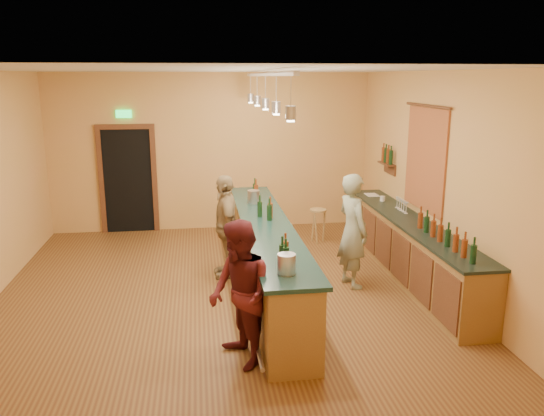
{
  "coord_description": "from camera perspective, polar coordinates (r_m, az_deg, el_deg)",
  "views": [
    {
      "loc": [
        -0.29,
        -7.38,
        3.11
      ],
      "look_at": [
        0.78,
        0.2,
        1.21
      ],
      "focal_mm": 35.0,
      "sensor_mm": 36.0,
      "label": 1
    }
  ],
  "objects": [
    {
      "name": "floor",
      "position": [
        8.02,
        -5.41,
        -8.94
      ],
      "size": [
        7.0,
        7.0,
        0.0
      ],
      "primitive_type": "plane",
      "color": "brown",
      "rests_on": "ground"
    },
    {
      "name": "ceiling",
      "position": [
        7.39,
        -5.99,
        14.58
      ],
      "size": [
        6.5,
        7.0,
        0.02
      ],
      "primitive_type": "cube",
      "color": "silver",
      "rests_on": "wall_back"
    },
    {
      "name": "wall_back",
      "position": [
        10.99,
        -6.5,
        5.96
      ],
      "size": [
        6.5,
        0.02,
        3.2
      ],
      "primitive_type": "cube",
      "color": "tan",
      "rests_on": "floor"
    },
    {
      "name": "wall_front",
      "position": [
        4.18,
        -3.52,
        -7.25
      ],
      "size": [
        6.5,
        0.02,
        3.2
      ],
      "primitive_type": "cube",
      "color": "tan",
      "rests_on": "floor"
    },
    {
      "name": "wall_right",
      "position": [
        8.33,
        17.28,
        2.87
      ],
      "size": [
        0.02,
        7.0,
        3.2
      ],
      "primitive_type": "cube",
      "color": "tan",
      "rests_on": "floor"
    },
    {
      "name": "doorway",
      "position": [
        11.13,
        -15.23,
        3.19
      ],
      "size": [
        1.15,
        0.09,
        2.48
      ],
      "color": "black",
      "rests_on": "wall_back"
    },
    {
      "name": "tapestry",
      "position": [
        8.64,
        16.16,
        5.01
      ],
      "size": [
        0.03,
        1.4,
        1.6
      ],
      "primitive_type": "cube",
      "color": "maroon",
      "rests_on": "wall_right"
    },
    {
      "name": "bottle_shelf",
      "position": [
        10.01,
        12.31,
        5.34
      ],
      "size": [
        0.17,
        0.55,
        0.54
      ],
      "color": "#482215",
      "rests_on": "wall_right"
    },
    {
      "name": "back_counter",
      "position": [
        8.64,
        14.57,
        -4.18
      ],
      "size": [
        0.6,
        4.55,
        1.27
      ],
      "color": "brown",
      "rests_on": "floor"
    },
    {
      "name": "tasting_bar",
      "position": [
        7.85,
        -0.67,
        -4.64
      ],
      "size": [
        0.74,
        5.1,
        1.38
      ],
      "color": "brown",
      "rests_on": "floor"
    },
    {
      "name": "pendant_track",
      "position": [
        7.45,
        -0.71,
        12.97
      ],
      "size": [
        0.11,
        4.6,
        0.5
      ],
      "color": "silver",
      "rests_on": "ceiling"
    },
    {
      "name": "bartender",
      "position": [
        8.02,
        8.67,
        -2.44
      ],
      "size": [
        0.57,
        0.72,
        1.74
      ],
      "primitive_type": "imported",
      "rotation": [
        0.0,
        0.0,
        1.84
      ],
      "color": "gray",
      "rests_on": "floor"
    },
    {
      "name": "customer_a",
      "position": [
        5.81,
        -3.46,
        -9.28
      ],
      "size": [
        0.84,
        0.95,
        1.64
      ],
      "primitive_type": "imported",
      "rotation": [
        0.0,
        0.0,
        -1.25
      ],
      "color": "#59191E",
      "rests_on": "floor"
    },
    {
      "name": "customer_b",
      "position": [
        8.38,
        -4.99,
        -1.96
      ],
      "size": [
        0.46,
        0.98,
        1.64
      ],
      "primitive_type": "imported",
      "rotation": [
        0.0,
        0.0,
        -1.51
      ],
      "color": "#997A51",
      "rests_on": "floor"
    },
    {
      "name": "bar_stool",
      "position": [
        10.18,
        4.97,
        -0.93
      ],
      "size": [
        0.32,
        0.32,
        0.65
      ],
      "rotation": [
        0.0,
        0.0,
        0.06
      ],
      "color": "olive",
      "rests_on": "floor"
    }
  ]
}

